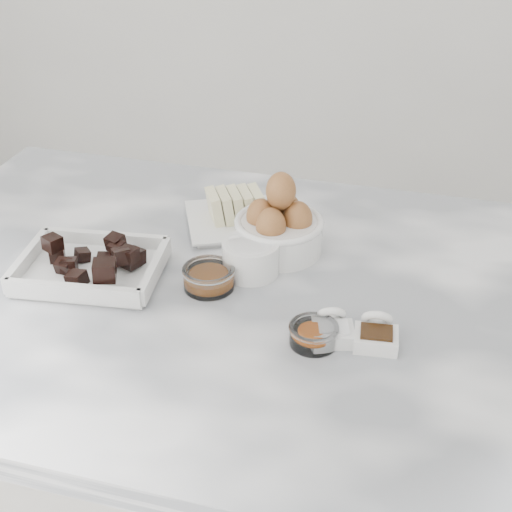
{
  "coord_description": "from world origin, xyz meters",
  "views": [
    {
      "loc": [
        0.27,
        -0.86,
        1.55
      ],
      "look_at": [
        0.02,
        0.03,
        0.98
      ],
      "focal_mm": 50.0,
      "sensor_mm": 36.0,
      "label": 1
    }
  ],
  "objects_px": {
    "chocolate_dish": "(90,263)",
    "egg_bowl": "(279,226)",
    "zest_bowl": "(314,334)",
    "salt_spoon": "(333,329)",
    "sugar_ramekin": "(251,256)",
    "honey_bowl": "(209,277)",
    "butter_plate": "(232,213)",
    "vanilla_spoon": "(376,334)"
  },
  "relations": [
    {
      "from": "egg_bowl",
      "to": "vanilla_spoon",
      "type": "height_order",
      "value": "egg_bowl"
    },
    {
      "from": "butter_plate",
      "to": "salt_spoon",
      "type": "xyz_separation_m",
      "value": [
        0.23,
        -0.27,
        -0.01
      ]
    },
    {
      "from": "butter_plate",
      "to": "vanilla_spoon",
      "type": "height_order",
      "value": "butter_plate"
    },
    {
      "from": "chocolate_dish",
      "to": "zest_bowl",
      "type": "distance_m",
      "value": 0.38
    },
    {
      "from": "chocolate_dish",
      "to": "sugar_ramekin",
      "type": "bearing_deg",
      "value": 17.97
    },
    {
      "from": "butter_plate",
      "to": "egg_bowl",
      "type": "relative_size",
      "value": 1.45
    },
    {
      "from": "vanilla_spoon",
      "to": "salt_spoon",
      "type": "relative_size",
      "value": 0.97
    },
    {
      "from": "sugar_ramekin",
      "to": "salt_spoon",
      "type": "xyz_separation_m",
      "value": [
        0.15,
        -0.13,
        -0.02
      ]
    },
    {
      "from": "butter_plate",
      "to": "sugar_ramekin",
      "type": "distance_m",
      "value": 0.16
    },
    {
      "from": "chocolate_dish",
      "to": "salt_spoon",
      "type": "xyz_separation_m",
      "value": [
        0.39,
        -0.05,
        -0.01
      ]
    },
    {
      "from": "chocolate_dish",
      "to": "zest_bowl",
      "type": "bearing_deg",
      "value": -11.16
    },
    {
      "from": "salt_spoon",
      "to": "honey_bowl",
      "type": "bearing_deg",
      "value": 160.63
    },
    {
      "from": "chocolate_dish",
      "to": "honey_bowl",
      "type": "height_order",
      "value": "chocolate_dish"
    },
    {
      "from": "butter_plate",
      "to": "honey_bowl",
      "type": "height_order",
      "value": "butter_plate"
    },
    {
      "from": "chocolate_dish",
      "to": "egg_bowl",
      "type": "distance_m",
      "value": 0.31
    },
    {
      "from": "sugar_ramekin",
      "to": "honey_bowl",
      "type": "bearing_deg",
      "value": -130.48
    },
    {
      "from": "zest_bowl",
      "to": "egg_bowl",
      "type": "bearing_deg",
      "value": 114.87
    },
    {
      "from": "chocolate_dish",
      "to": "vanilla_spoon",
      "type": "xyz_separation_m",
      "value": [
        0.45,
        -0.05,
        -0.01
      ]
    },
    {
      "from": "chocolate_dish",
      "to": "egg_bowl",
      "type": "relative_size",
      "value": 1.62
    },
    {
      "from": "butter_plate",
      "to": "sugar_ramekin",
      "type": "height_order",
      "value": "butter_plate"
    },
    {
      "from": "butter_plate",
      "to": "honey_bowl",
      "type": "xyz_separation_m",
      "value": [
        0.02,
        -0.2,
        -0.01
      ]
    },
    {
      "from": "honey_bowl",
      "to": "salt_spoon",
      "type": "xyz_separation_m",
      "value": [
        0.2,
        -0.07,
        -0.0
      ]
    },
    {
      "from": "egg_bowl",
      "to": "sugar_ramekin",
      "type": "bearing_deg",
      "value": -109.03
    },
    {
      "from": "honey_bowl",
      "to": "zest_bowl",
      "type": "xyz_separation_m",
      "value": [
        0.18,
        -0.09,
        -0.0
      ]
    },
    {
      "from": "zest_bowl",
      "to": "salt_spoon",
      "type": "bearing_deg",
      "value": 41.29
    },
    {
      "from": "vanilla_spoon",
      "to": "sugar_ramekin",
      "type": "bearing_deg",
      "value": 149.48
    },
    {
      "from": "chocolate_dish",
      "to": "zest_bowl",
      "type": "relative_size",
      "value": 3.44
    },
    {
      "from": "chocolate_dish",
      "to": "egg_bowl",
      "type": "bearing_deg",
      "value": 30.16
    },
    {
      "from": "zest_bowl",
      "to": "salt_spoon",
      "type": "height_order",
      "value": "salt_spoon"
    },
    {
      "from": "sugar_ramekin",
      "to": "zest_bowl",
      "type": "relative_size",
      "value": 1.31
    },
    {
      "from": "zest_bowl",
      "to": "chocolate_dish",
      "type": "bearing_deg",
      "value": 168.84
    },
    {
      "from": "chocolate_dish",
      "to": "butter_plate",
      "type": "relative_size",
      "value": 1.12
    },
    {
      "from": "sugar_ramekin",
      "to": "vanilla_spoon",
      "type": "height_order",
      "value": "sugar_ramekin"
    },
    {
      "from": "honey_bowl",
      "to": "butter_plate",
      "type": "bearing_deg",
      "value": 96.77
    },
    {
      "from": "salt_spoon",
      "to": "sugar_ramekin",
      "type": "bearing_deg",
      "value": 139.81
    },
    {
      "from": "butter_plate",
      "to": "sugar_ramekin",
      "type": "relative_size",
      "value": 2.36
    },
    {
      "from": "sugar_ramekin",
      "to": "egg_bowl",
      "type": "height_order",
      "value": "egg_bowl"
    },
    {
      "from": "egg_bowl",
      "to": "zest_bowl",
      "type": "relative_size",
      "value": 2.13
    },
    {
      "from": "salt_spoon",
      "to": "egg_bowl",
      "type": "bearing_deg",
      "value": 121.72
    },
    {
      "from": "honey_bowl",
      "to": "zest_bowl",
      "type": "relative_size",
      "value": 1.18
    },
    {
      "from": "zest_bowl",
      "to": "salt_spoon",
      "type": "xyz_separation_m",
      "value": [
        0.02,
        0.02,
        -0.0
      ]
    },
    {
      "from": "butter_plate",
      "to": "salt_spoon",
      "type": "height_order",
      "value": "butter_plate"
    }
  ]
}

